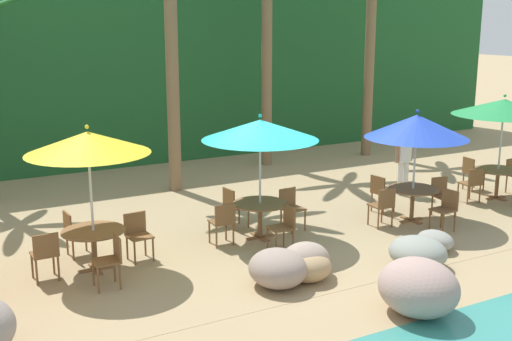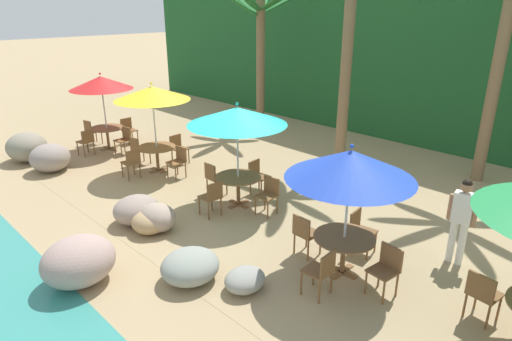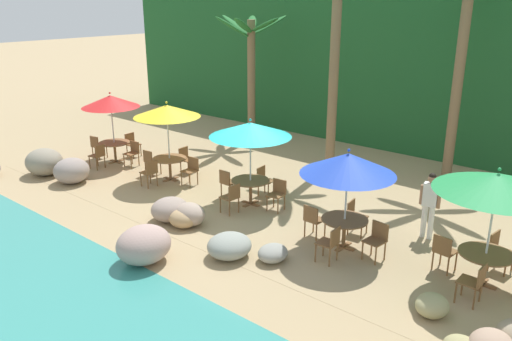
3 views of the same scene
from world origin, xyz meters
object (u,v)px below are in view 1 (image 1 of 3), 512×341
chair_yellow_left (45,253)px  umbrella_green (504,107)px  umbrella_yellow (88,143)px  chair_yellow_inland (74,230)px  dining_table_yellow (94,237)px  chair_blue_seaward (442,194)px  chair_teal_left (223,221)px  chair_teal_seaward (290,206)px  waiter_in_white (404,156)px  chair_yellow_seaward (138,232)px  chair_blue_right (446,207)px  palm_tree_third (267,9)px  palm_tree_second (170,8)px  chair_blue_left (383,204)px  chair_green_left (472,182)px  chair_blue_inland (381,191)px  dining_table_blue (413,194)px  chair_green_inland (471,171)px  umbrella_teal (260,130)px  dining_table_green (498,174)px  umbrella_blue (417,126)px  palm_tree_fourth (371,34)px  chair_yellow_right (111,257)px  chair_teal_inland (233,205)px  dining_table_teal (260,209)px

chair_yellow_left → umbrella_green: 10.91m
umbrella_yellow → chair_yellow_inland: bearing=100.1°
dining_table_yellow → chair_blue_seaward: bearing=-4.0°
chair_teal_left → chair_teal_seaward: bearing=8.2°
umbrella_yellow → waiter_in_white: size_ratio=1.53×
chair_yellow_seaward → chair_blue_right: same height
palm_tree_third → palm_tree_second: bearing=-157.5°
chair_blue_left → chair_green_left: 3.12m
chair_blue_inland → dining_table_blue: bearing=-76.7°
chair_yellow_inland → chair_green_inland: 10.10m
chair_green_left → chair_teal_left: bearing=178.4°
chair_yellow_seaward → chair_yellow_inland: size_ratio=1.00×
chair_yellow_left → palm_tree_third: (7.69, 6.03, 4.08)m
umbrella_teal → palm_tree_second: size_ratio=0.36×
dining_table_green → waiter_in_white: (-1.79, 1.40, 0.37)m
chair_yellow_left → chair_blue_seaward: bearing=-2.9°
chair_yellow_inland → chair_yellow_left: 1.18m
umbrella_yellow → dining_table_green: umbrella_yellow is taller
chair_teal_seaward → dining_table_green: size_ratio=0.79×
umbrella_green → dining_table_green: size_ratio=2.34×
chair_blue_inland → palm_tree_second: size_ratio=0.12×
chair_yellow_seaward → umbrella_blue: umbrella_blue is taller
chair_teal_seaward → chair_blue_left: size_ratio=1.00×
chair_yellow_inland → palm_tree_fourth: bearing=24.1°
palm_tree_second → chair_yellow_left: bearing=-132.1°
chair_yellow_right → chair_teal_inland: bearing=29.6°
umbrella_teal → palm_tree_second: (-0.10, 4.36, 2.38)m
dining_table_teal → chair_teal_seaward: size_ratio=1.26×
palm_tree_second → palm_tree_third: size_ratio=1.05×
chair_yellow_left → palm_tree_second: (4.12, 4.56, 4.08)m
chair_yellow_inland → umbrella_teal: size_ratio=0.34×
chair_yellow_inland → chair_blue_right: (7.13, -2.22, 0.00)m
chair_green_left → palm_tree_fourth: bearing=76.8°
waiter_in_white → dining_table_green: bearing=-38.0°
palm_tree_fourth → dining_table_green: bearing=-94.9°
chair_teal_left → chair_blue_seaward: size_ratio=1.00×
chair_teal_left → chair_blue_seaward: (5.17, -0.58, 0.00)m
umbrella_teal → chair_teal_inland: umbrella_teal is taller
chair_green_inland → umbrella_blue: bearing=-158.4°
chair_yellow_right → palm_tree_third: palm_tree_third is taller
chair_yellow_left → dining_table_green: bearing=-0.2°
chair_yellow_inland → palm_tree_fourth: size_ratio=0.15×
chair_yellow_left → waiter_in_white: waiter_in_white is taller
dining_table_blue → chair_blue_right: (0.15, -0.84, -0.10)m
chair_blue_inland → palm_tree_fourth: (3.78, 5.28, 3.35)m
palm_tree_third → dining_table_green: bearing=-63.1°
umbrella_teal → chair_teal_left: 1.90m
chair_teal_seaward → chair_green_inland: size_ratio=1.00×
chair_yellow_seaward → dining_table_teal: bearing=-1.4°
umbrella_teal → chair_teal_seaward: bearing=12.7°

